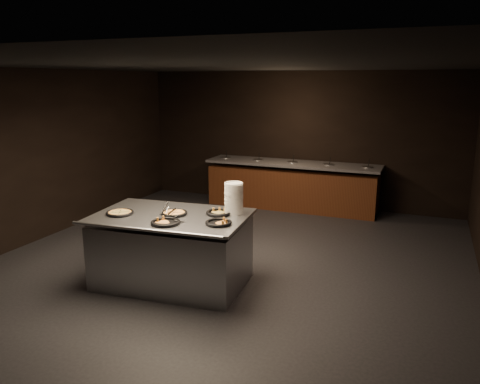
# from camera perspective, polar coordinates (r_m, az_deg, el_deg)

# --- Properties ---
(room) EXTENTS (7.02, 8.02, 2.92)m
(room) POSITION_cam_1_polar(r_m,az_deg,el_deg) (6.62, -2.01, 2.53)
(room) COLOR black
(room) RESTS_ON ground
(salad_bar) EXTENTS (3.70, 0.83, 1.18)m
(salad_bar) POSITION_cam_1_polar(r_m,az_deg,el_deg) (10.11, 6.29, 0.44)
(salad_bar) COLOR #4F2612
(salad_bar) RESTS_ON ground
(serving_counter) EXTENTS (2.12, 1.46, 0.97)m
(serving_counter) POSITION_cam_1_polar(r_m,az_deg,el_deg) (6.43, -8.26, -7.10)
(serving_counter) COLOR #AFB2B6
(serving_counter) RESTS_ON ground
(plate_stack) EXTENTS (0.25, 0.25, 0.41)m
(plate_stack) POSITION_cam_1_polar(r_m,az_deg,el_deg) (6.22, -0.76, -0.77)
(plate_stack) COLOR white
(plate_stack) RESTS_ON serving_counter
(pan_veggie_whole) EXTENTS (0.37, 0.37, 0.04)m
(pan_veggie_whole) POSITION_cam_1_polar(r_m,az_deg,el_deg) (6.42, -14.44, -2.47)
(pan_veggie_whole) COLOR black
(pan_veggie_whole) RESTS_ON serving_counter
(pan_cheese_whole) EXTENTS (0.35, 0.35, 0.04)m
(pan_cheese_whole) POSITION_cam_1_polar(r_m,az_deg,el_deg) (6.27, -8.03, -2.56)
(pan_cheese_whole) COLOR black
(pan_cheese_whole) RESTS_ON serving_counter
(pan_cheese_slices_a) EXTENTS (0.34, 0.34, 0.04)m
(pan_cheese_slices_a) POSITION_cam_1_polar(r_m,az_deg,el_deg) (6.24, -2.59, -2.53)
(pan_cheese_slices_a) COLOR black
(pan_cheese_slices_a) RESTS_ON serving_counter
(pan_cheese_slices_b) EXTENTS (0.37, 0.37, 0.04)m
(pan_cheese_slices_b) POSITION_cam_1_polar(r_m,az_deg,el_deg) (5.89, -9.07, -3.66)
(pan_cheese_slices_b) COLOR black
(pan_cheese_slices_b) RESTS_ON serving_counter
(pan_veggie_slices) EXTENTS (0.33, 0.33, 0.04)m
(pan_veggie_slices) POSITION_cam_1_polar(r_m,az_deg,el_deg) (5.81, -2.62, -3.75)
(pan_veggie_slices) COLOR black
(pan_veggie_slices) RESTS_ON serving_counter
(server_left) EXTENTS (0.11, 0.35, 0.17)m
(server_left) POSITION_cam_1_polar(r_m,az_deg,el_deg) (6.23, -9.06, -2.09)
(server_left) COLOR #AFB2B6
(server_left) RESTS_ON serving_counter
(server_right) EXTENTS (0.31, 0.20, 0.16)m
(server_right) POSITION_cam_1_polar(r_m,az_deg,el_deg) (6.01, -8.04, -2.67)
(server_right) COLOR #AFB2B6
(server_right) RESTS_ON serving_counter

